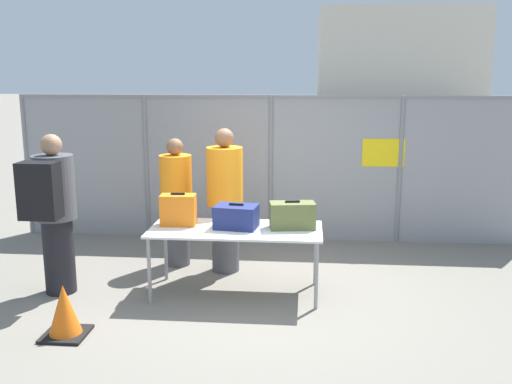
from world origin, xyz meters
TOP-DOWN VIEW (x-y plane):
  - ground_plane at (0.00, 0.00)m, footprint 120.00×120.00m
  - fence_section at (0.01, 2.28)m, footprint 7.53×0.07m
  - inspection_table at (-0.25, 0.07)m, footprint 1.91×0.84m
  - suitcase_orange at (-0.91, 0.16)m, footprint 0.40×0.24m
  - suitcase_navy at (-0.24, 0.10)m, footprint 0.50×0.38m
  - suitcase_olive at (0.38, 0.13)m, footprint 0.52×0.32m
  - traveler_hooded at (-2.24, -0.13)m, footprint 0.45×0.69m
  - security_worker_near at (-0.47, 0.82)m, footprint 0.44×0.44m
  - security_worker_far at (-1.12, 0.99)m, footprint 0.41×0.41m
  - utility_trailer at (1.90, 4.74)m, footprint 4.53×2.13m
  - distant_hangar at (6.39, 35.43)m, footprint 10.28×10.57m
  - traffic_cone at (-1.73, -1.14)m, footprint 0.41×0.41m

SIDE VIEW (x-z plane):
  - ground_plane at x=0.00m, z-range 0.00..0.00m
  - traffic_cone at x=-1.73m, z-range -0.02..0.49m
  - utility_trailer at x=1.90m, z-range 0.06..0.79m
  - inspection_table at x=-0.25m, z-range 0.33..1.09m
  - security_worker_far at x=-1.12m, z-range 0.03..1.67m
  - suitcase_navy at x=-0.24m, z-range 0.75..1.03m
  - suitcase_olive at x=0.38m, z-range 0.75..1.06m
  - security_worker_near at x=-0.47m, z-range 0.03..1.83m
  - suitcase_orange at x=-0.91m, z-range 0.75..1.12m
  - traveler_hooded at x=-2.24m, z-range 0.09..1.89m
  - fence_section at x=0.01m, z-range 0.05..2.19m
  - distant_hangar at x=6.39m, z-range 0.00..6.50m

